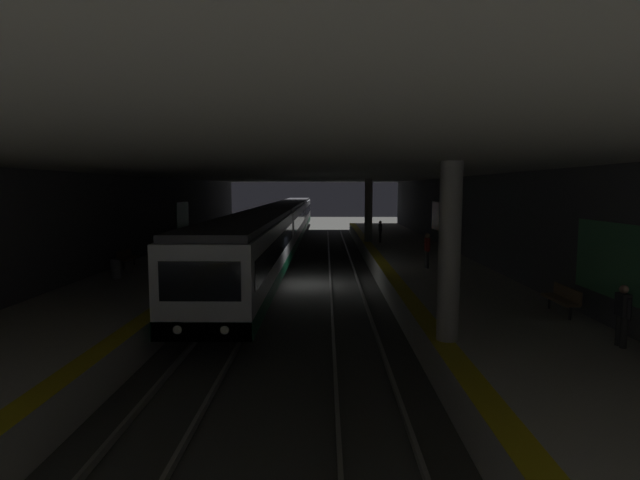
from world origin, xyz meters
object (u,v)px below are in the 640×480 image
at_px(metro_train, 283,225).
at_px(person_boarding, 622,314).
at_px(bench_left_mid, 563,298).
at_px(person_walking_mid, 209,235).
at_px(bench_right_mid, 175,240).
at_px(bench_right_far, 208,229).
at_px(backpack_on_floor, 189,244).
at_px(trash_bin, 116,269).
at_px(person_waiting_near, 427,249).
at_px(pillar_far, 368,210).
at_px(pillar_near, 449,252).
at_px(bench_right_near, 127,257).
at_px(person_standing_far, 380,231).

distance_m(metro_train, person_boarding, 29.60).
bearing_deg(bench_left_mid, person_walking_mid, 41.83).
bearing_deg(bench_right_mid, bench_right_far, 0.00).
relative_size(backpack_on_floor, trash_bin, 0.47).
distance_m(bench_left_mid, bench_right_mid, 23.92).
distance_m(bench_right_far, person_waiting_near, 22.49).
relative_size(pillar_far, bench_right_far, 2.68).
height_order(backpack_on_floor, trash_bin, trash_bin).
xyz_separation_m(pillar_near, person_walking_mid, (19.19, 10.63, -1.38)).
relative_size(person_walking_mid, trash_bin, 1.94).
relative_size(bench_right_near, person_standing_far, 1.09).
relative_size(pillar_far, trash_bin, 5.35).
xyz_separation_m(bench_right_mid, person_standing_far, (3.57, -13.68, 0.32)).
height_order(bench_left_mid, person_standing_far, person_standing_far).
relative_size(bench_right_near, person_walking_mid, 1.03).
bearing_deg(pillar_far, person_standing_far, -132.10).
height_order(metro_train, bench_right_mid, metro_train).
height_order(person_boarding, trash_bin, person_boarding).
xyz_separation_m(bench_right_near, bench_right_far, (16.94, 0.00, 0.00)).
bearing_deg(bench_right_far, bench_left_mid, -146.59).
bearing_deg(backpack_on_floor, bench_right_far, 4.97).
relative_size(bench_right_far, person_standing_far, 1.09).
bearing_deg(trash_bin, metro_train, -16.75).
height_order(pillar_far, person_waiting_near, pillar_far).
xyz_separation_m(person_walking_mid, trash_bin, (-10.69, 1.52, -0.47)).
bearing_deg(person_waiting_near, person_standing_far, 5.07).
xyz_separation_m(bench_right_mid, trash_bin, (-10.90, -0.73, -0.10)).
height_order(person_walking_mid, person_boarding, person_walking_mid).
xyz_separation_m(metro_train, person_waiting_near, (-15.61, -8.36, -0.04)).
relative_size(metro_train, person_standing_far, 33.63).
relative_size(pillar_near, person_waiting_near, 2.66).
xyz_separation_m(person_waiting_near, trash_bin, (-2.99, 13.96, -0.51)).
bearing_deg(bench_left_mid, backpack_on_floor, 43.52).
xyz_separation_m(metro_train, bench_right_near, (-15.53, 6.33, -0.45)).
xyz_separation_m(bench_left_mid, bench_right_far, (25.87, 17.07, 0.00)).
xyz_separation_m(bench_left_mid, person_walking_mid, (16.55, 14.81, 0.37)).
height_order(bench_right_near, backpack_on_floor, bench_right_near).
xyz_separation_m(metro_train, person_standing_far, (-4.13, -7.34, -0.13)).
relative_size(pillar_far, person_walking_mid, 2.76).
bearing_deg(person_waiting_near, pillar_near, 171.05).
relative_size(pillar_near, backpack_on_floor, 11.38).
distance_m(bench_right_mid, trash_bin, 10.92).
xyz_separation_m(bench_right_far, person_standing_far, (-5.55, -13.68, 0.32)).
bearing_deg(bench_right_mid, bench_right_near, 180.00).
relative_size(bench_left_mid, person_boarding, 1.10).
distance_m(bench_right_near, person_walking_mid, 7.95).
xyz_separation_m(pillar_far, trash_bin, (-15.18, 12.15, -1.85)).
distance_m(bench_left_mid, backpack_on_floor, 23.69).
relative_size(bench_left_mid, bench_right_far, 1.00).
height_order(pillar_far, bench_right_mid, pillar_far).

